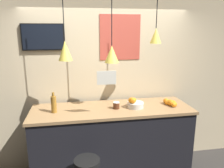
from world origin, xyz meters
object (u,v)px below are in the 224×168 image
(fruit_bowl, at_px, (135,104))
(juice_bottle, at_px, (54,104))
(spread_jar, at_px, (116,105))
(mounted_tv, at_px, (43,37))

(fruit_bowl, xyz_separation_m, juice_bottle, (-1.11, 0.00, 0.06))
(spread_jar, bearing_deg, mounted_tv, 155.08)
(fruit_bowl, xyz_separation_m, mounted_tv, (-1.24, 0.46, 0.92))
(mounted_tv, bearing_deg, spread_jar, -24.92)
(juice_bottle, bearing_deg, spread_jar, 0.00)
(juice_bottle, bearing_deg, mounted_tv, 106.10)
(fruit_bowl, distance_m, mounted_tv, 1.61)
(fruit_bowl, relative_size, mounted_tv, 0.40)
(fruit_bowl, relative_size, spread_jar, 2.46)
(juice_bottle, height_order, spread_jar, juice_bottle)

